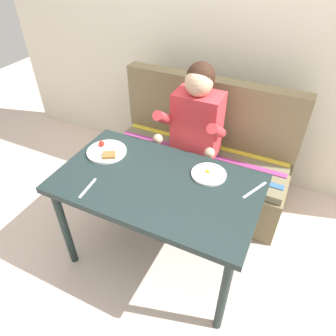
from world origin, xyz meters
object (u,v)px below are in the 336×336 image
object	(u,v)px
couch	(199,163)
person	(193,131)
fork	(88,188)
knife	(255,190)
plate_breakfast	(107,152)
plate_eggs	(209,174)
table	(157,191)

from	to	relation	value
couch	person	bearing A→B (deg)	-92.52
fork	knife	distance (m)	0.95
plate_breakfast	fork	size ratio (longest dim) A/B	1.52
plate_eggs	fork	bearing A→B (deg)	-145.01
table	couch	world-z (taller)	couch
person	knife	xyz separation A→B (m)	(0.54, -0.42, -0.01)
couch	plate_eggs	world-z (taller)	couch
plate_eggs	knife	distance (m)	0.28
plate_eggs	fork	xyz separation A→B (m)	(-0.58, -0.41, -0.01)
table	knife	size ratio (longest dim) A/B	6.00
plate_breakfast	plate_eggs	size ratio (longest dim) A/B	1.23
table	plate_breakfast	bearing A→B (deg)	165.74
fork	plate_eggs	bearing A→B (deg)	30.23
table	couch	bearing A→B (deg)	90.00
table	plate_eggs	world-z (taller)	plate_eggs
knife	fork	bearing A→B (deg)	-130.21
plate_eggs	knife	size ratio (longest dim) A/B	1.05
table	fork	bearing A→B (deg)	-145.63
person	plate_breakfast	world-z (taller)	person
fork	knife	world-z (taller)	same
fork	knife	bearing A→B (deg)	19.75
couch	knife	bearing A→B (deg)	-48.12
couch	knife	world-z (taller)	couch
plate_eggs	couch	bearing A→B (deg)	113.61
table	knife	xyz separation A→B (m)	(0.53, 0.17, 0.08)
table	plate_breakfast	world-z (taller)	plate_breakfast
plate_breakfast	couch	bearing A→B (deg)	57.22
table	plate_eggs	distance (m)	0.33
plate_breakfast	table	bearing A→B (deg)	-14.26
person	knife	distance (m)	0.69
person	plate_eggs	distance (m)	0.48
plate_eggs	person	bearing A→B (deg)	122.79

